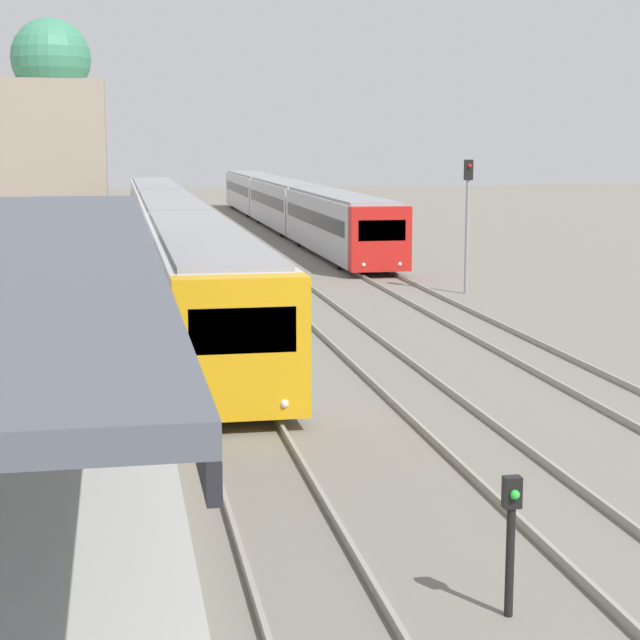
% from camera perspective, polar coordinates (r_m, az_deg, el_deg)
% --- Properties ---
extents(platform_canopy, '(4.00, 22.40, 2.94)m').
position_cam_1_polar(platform_canopy, '(16.41, -15.91, 3.99)').
color(platform_canopy, '#4C515B').
rests_on(platform_canopy, station_platform).
extents(person_on_platform, '(0.40, 0.40, 1.66)m').
position_cam_1_polar(person_on_platform, '(18.22, -10.15, -1.10)').
color(person_on_platform, '#2D2D33').
rests_on(person_on_platform, station_platform).
extents(train_near, '(2.53, 51.56, 3.02)m').
position_cam_1_polar(train_near, '(44.85, -7.97, 4.77)').
color(train_near, gold).
rests_on(train_near, ground_plane).
extents(train_far, '(2.44, 48.17, 2.93)m').
position_cam_1_polar(train_far, '(65.27, -1.84, 6.28)').
color(train_far, red).
rests_on(train_far, ground_plane).
extents(signal_post_near, '(0.20, 0.21, 1.64)m').
position_cam_1_polar(signal_post_near, '(12.37, 10.15, -10.95)').
color(signal_post_near, black).
rests_on(signal_post_near, ground_plane).
extents(signal_mast_far, '(0.28, 0.29, 4.69)m').
position_cam_1_polar(signal_mast_far, '(37.80, 7.88, 5.87)').
color(signal_mast_far, gray).
rests_on(signal_mast_far, ground_plane).
extents(distant_domed_building, '(4.77, 4.77, 10.94)m').
position_cam_1_polar(distant_domed_building, '(52.18, -13.99, 9.02)').
color(distant_domed_building, gray).
rests_on(distant_domed_building, ground_plane).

